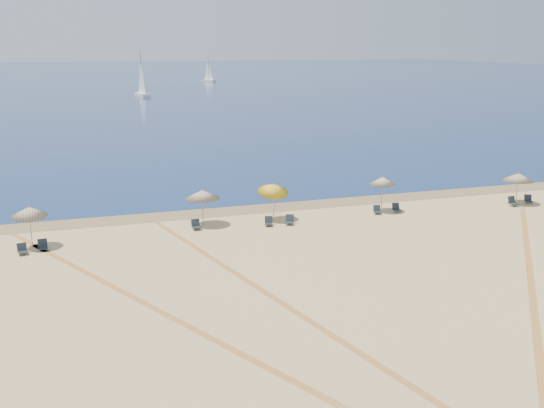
{
  "coord_description": "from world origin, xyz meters",
  "views": [
    {
      "loc": [
        -12.1,
        -17.85,
        11.48
      ],
      "look_at": [
        0.0,
        20.0,
        1.3
      ],
      "focal_mm": 41.34,
      "sensor_mm": 36.0,
      "label": 1
    }
  ],
  "objects_px": {
    "umbrella_2": "(202,194)",
    "chair_7": "(396,208)",
    "sailboat_0": "(209,74)",
    "chair_6": "(377,210)",
    "umbrella_4": "(383,181)",
    "chair_1": "(22,250)",
    "chair_9": "(528,200)",
    "sailboat_1": "(142,83)",
    "chair_3": "(196,225)",
    "umbrella_3": "(273,188)",
    "umbrella_1": "(29,212)",
    "chair_5": "(290,220)",
    "chair_2": "(43,246)",
    "chair_4": "(269,222)",
    "chair_8": "(513,202)",
    "umbrella_5": "(518,177)"
  },
  "relations": [
    {
      "from": "sailboat_1",
      "to": "chair_3",
      "type": "bearing_deg",
      "value": -104.99
    },
    {
      "from": "sailboat_0",
      "to": "chair_6",
      "type": "bearing_deg",
      "value": -125.5
    },
    {
      "from": "umbrella_5",
      "to": "sailboat_0",
      "type": "height_order",
      "value": "sailboat_0"
    },
    {
      "from": "umbrella_2",
      "to": "chair_7",
      "type": "xyz_separation_m",
      "value": [
        13.64,
        -0.89,
        -1.79
      ]
    },
    {
      "from": "umbrella_1",
      "to": "sailboat_0",
      "type": "height_order",
      "value": "sailboat_0"
    },
    {
      "from": "sailboat_1",
      "to": "umbrella_2",
      "type": "bearing_deg",
      "value": -104.69
    },
    {
      "from": "chair_1",
      "to": "chair_9",
      "type": "bearing_deg",
      "value": -12.08
    },
    {
      "from": "umbrella_2",
      "to": "sailboat_1",
      "type": "relative_size",
      "value": 0.24
    },
    {
      "from": "umbrella_4",
      "to": "umbrella_3",
      "type": "bearing_deg",
      "value": 178.98
    },
    {
      "from": "chair_5",
      "to": "umbrella_5",
      "type": "bearing_deg",
      "value": 25.11
    },
    {
      "from": "umbrella_5",
      "to": "umbrella_4",
      "type": "bearing_deg",
      "value": 174.57
    },
    {
      "from": "umbrella_1",
      "to": "chair_1",
      "type": "bearing_deg",
      "value": -112.92
    },
    {
      "from": "umbrella_2",
      "to": "chair_4",
      "type": "distance_m",
      "value": 4.65
    },
    {
      "from": "sailboat_1",
      "to": "chair_1",
      "type": "bearing_deg",
      "value": -110.22
    },
    {
      "from": "umbrella_1",
      "to": "chair_5",
      "type": "distance_m",
      "value": 15.94
    },
    {
      "from": "umbrella_3",
      "to": "chair_1",
      "type": "relative_size",
      "value": 3.91
    },
    {
      "from": "umbrella_1",
      "to": "umbrella_4",
      "type": "relative_size",
      "value": 0.99
    },
    {
      "from": "umbrella_3",
      "to": "chair_4",
      "type": "xyz_separation_m",
      "value": [
        -0.68,
        -1.16,
        -1.93
      ]
    },
    {
      "from": "umbrella_2",
      "to": "umbrella_4",
      "type": "height_order",
      "value": "umbrella_4"
    },
    {
      "from": "umbrella_3",
      "to": "chair_9",
      "type": "distance_m",
      "value": 19.59
    },
    {
      "from": "chair_9",
      "to": "umbrella_1",
      "type": "bearing_deg",
      "value": -157.41
    },
    {
      "from": "chair_1",
      "to": "chair_4",
      "type": "bearing_deg",
      "value": -9.02
    },
    {
      "from": "chair_5",
      "to": "chair_9",
      "type": "xyz_separation_m",
      "value": [
        18.73,
        -0.11,
        0.0
      ]
    },
    {
      "from": "umbrella_1",
      "to": "sailboat_0",
      "type": "bearing_deg",
      "value": 74.35
    },
    {
      "from": "chair_1",
      "to": "chair_4",
      "type": "height_order",
      "value": "chair_1"
    },
    {
      "from": "chair_4",
      "to": "sailboat_1",
      "type": "height_order",
      "value": "sailboat_1"
    },
    {
      "from": "umbrella_4",
      "to": "chair_1",
      "type": "height_order",
      "value": "umbrella_4"
    },
    {
      "from": "chair_2",
      "to": "sailboat_0",
      "type": "height_order",
      "value": "sailboat_0"
    },
    {
      "from": "chair_1",
      "to": "chair_3",
      "type": "relative_size",
      "value": 1.05
    },
    {
      "from": "umbrella_4",
      "to": "umbrella_5",
      "type": "bearing_deg",
      "value": -5.43
    },
    {
      "from": "umbrella_3",
      "to": "umbrella_5",
      "type": "height_order",
      "value": "umbrella_3"
    },
    {
      "from": "umbrella_2",
      "to": "chair_6",
      "type": "height_order",
      "value": "umbrella_2"
    },
    {
      "from": "umbrella_2",
      "to": "chair_4",
      "type": "relative_size",
      "value": 3.37
    },
    {
      "from": "umbrella_4",
      "to": "chair_6",
      "type": "relative_size",
      "value": 3.79
    },
    {
      "from": "umbrella_3",
      "to": "chair_7",
      "type": "distance_m",
      "value": 9.16
    },
    {
      "from": "chair_3",
      "to": "sailboat_1",
      "type": "height_order",
      "value": "sailboat_1"
    },
    {
      "from": "chair_8",
      "to": "umbrella_2",
      "type": "bearing_deg",
      "value": 171.51
    },
    {
      "from": "umbrella_5",
      "to": "sailboat_0",
      "type": "bearing_deg",
      "value": 85.98
    },
    {
      "from": "umbrella_1",
      "to": "umbrella_4",
      "type": "distance_m",
      "value": 23.14
    },
    {
      "from": "chair_1",
      "to": "chair_4",
      "type": "distance_m",
      "value": 14.95
    },
    {
      "from": "umbrella_2",
      "to": "sailboat_0",
      "type": "relative_size",
      "value": 0.3
    },
    {
      "from": "chair_4",
      "to": "chair_6",
      "type": "height_order",
      "value": "chair_4"
    },
    {
      "from": "umbrella_2",
      "to": "chair_2",
      "type": "relative_size",
      "value": 3.69
    },
    {
      "from": "umbrella_1",
      "to": "chair_3",
      "type": "relative_size",
      "value": 3.74
    },
    {
      "from": "chair_9",
      "to": "chair_3",
      "type": "bearing_deg",
      "value": -159.18
    },
    {
      "from": "umbrella_3",
      "to": "chair_1",
      "type": "distance_m",
      "value": 15.88
    },
    {
      "from": "chair_4",
      "to": "sailboat_1",
      "type": "distance_m",
      "value": 107.77
    },
    {
      "from": "umbrella_2",
      "to": "sailboat_1",
      "type": "distance_m",
      "value": 106.48
    },
    {
      "from": "umbrella_2",
      "to": "umbrella_5",
      "type": "relative_size",
      "value": 1.02
    },
    {
      "from": "chair_7",
      "to": "chair_9",
      "type": "bearing_deg",
      "value": 3.31
    }
  ]
}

